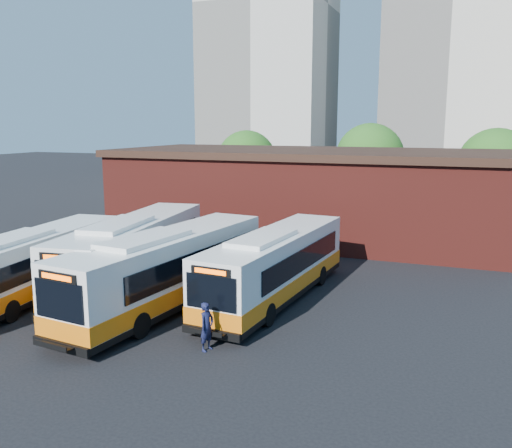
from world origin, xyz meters
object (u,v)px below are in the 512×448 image
at_px(bus_midwest, 134,255).
at_px(transit_worker, 207,327).
at_px(bus_west, 35,267).
at_px(bus_mideast, 168,272).
at_px(bus_east, 275,268).

relative_size(bus_midwest, transit_worker, 7.37).
distance_m(bus_west, bus_mideast, 6.81).
height_order(bus_mideast, bus_east, bus_mideast).
height_order(bus_west, bus_mideast, bus_mideast).
distance_m(bus_east, transit_worker, 6.57).
xyz_separation_m(bus_west, bus_east, (10.92, 3.85, 0.04)).
xyz_separation_m(bus_east, transit_worker, (-0.39, -6.53, -0.62)).
relative_size(bus_west, bus_midwest, 0.91).
xyz_separation_m(bus_midwest, transit_worker, (7.09, -5.92, -0.73)).
bearing_deg(bus_east, bus_mideast, -141.50).
bearing_deg(bus_mideast, bus_west, -164.66).
relative_size(bus_midwest, bus_mideast, 1.02).
bearing_deg(bus_east, bus_west, -155.79).
bearing_deg(transit_worker, bus_west, 87.41).
height_order(bus_mideast, transit_worker, bus_mideast).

